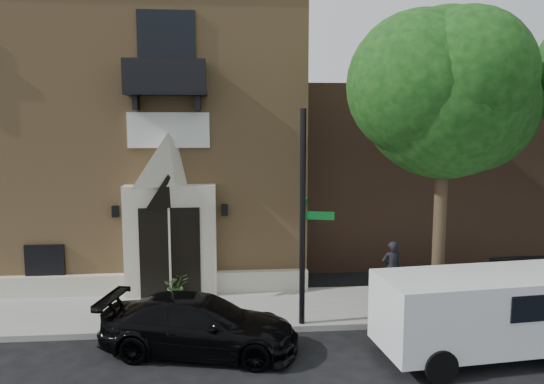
{
  "coord_description": "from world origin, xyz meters",
  "views": [
    {
      "loc": [
        0.57,
        -12.35,
        5.15
      ],
      "look_at": [
        1.86,
        2.0,
        3.22
      ],
      "focal_mm": 35.0,
      "sensor_mm": 36.0,
      "label": 1
    }
  ],
  "objects_px": {
    "fire_hydrant": "(377,307)",
    "dumpster": "(536,286)",
    "street_sign": "(303,218)",
    "pedestrian_near": "(392,269)",
    "black_sedan": "(200,325)",
    "cargo_van": "(491,311)"
  },
  "relations": [
    {
      "from": "fire_hydrant",
      "to": "dumpster",
      "type": "relative_size",
      "value": 0.36
    },
    {
      "from": "fire_hydrant",
      "to": "dumpster",
      "type": "xyz_separation_m",
      "value": [
        4.39,
        0.32,
        0.31
      ]
    },
    {
      "from": "street_sign",
      "to": "cargo_van",
      "type": "bearing_deg",
      "value": -10.8
    },
    {
      "from": "street_sign",
      "to": "black_sedan",
      "type": "bearing_deg",
      "value": -139.02
    },
    {
      "from": "black_sedan",
      "to": "street_sign",
      "type": "distance_m",
      "value": 3.5
    },
    {
      "from": "dumpster",
      "to": "pedestrian_near",
      "type": "height_order",
      "value": "pedestrian_near"
    },
    {
      "from": "fire_hydrant",
      "to": "dumpster",
      "type": "height_order",
      "value": "dumpster"
    },
    {
      "from": "street_sign",
      "to": "fire_hydrant",
      "type": "xyz_separation_m",
      "value": [
        1.9,
        -0.01,
        -2.31
      ]
    },
    {
      "from": "fire_hydrant",
      "to": "black_sedan",
      "type": "bearing_deg",
      "value": -165.4
    },
    {
      "from": "cargo_van",
      "to": "fire_hydrant",
      "type": "relative_size",
      "value": 6.41
    },
    {
      "from": "fire_hydrant",
      "to": "dumpster",
      "type": "bearing_deg",
      "value": 4.22
    },
    {
      "from": "fire_hydrant",
      "to": "pedestrian_near",
      "type": "height_order",
      "value": "pedestrian_near"
    },
    {
      "from": "dumpster",
      "to": "fire_hydrant",
      "type": "bearing_deg",
      "value": -177.26
    },
    {
      "from": "black_sedan",
      "to": "fire_hydrant",
      "type": "height_order",
      "value": "black_sedan"
    },
    {
      "from": "black_sedan",
      "to": "cargo_van",
      "type": "bearing_deg",
      "value": -84.71
    },
    {
      "from": "pedestrian_near",
      "to": "fire_hydrant",
      "type": "bearing_deg",
      "value": 60.96
    },
    {
      "from": "street_sign",
      "to": "dumpster",
      "type": "xyz_separation_m",
      "value": [
        6.29,
        0.32,
        -1.99
      ]
    },
    {
      "from": "street_sign",
      "to": "fire_hydrant",
      "type": "relative_size",
      "value": 7.13
    },
    {
      "from": "dumpster",
      "to": "black_sedan",
      "type": "bearing_deg",
      "value": -171.98
    },
    {
      "from": "dumpster",
      "to": "street_sign",
      "type": "bearing_deg",
      "value": -178.59
    },
    {
      "from": "cargo_van",
      "to": "fire_hydrant",
      "type": "xyz_separation_m",
      "value": [
        -1.94,
        1.95,
        -0.53
      ]
    },
    {
      "from": "cargo_van",
      "to": "fire_hydrant",
      "type": "distance_m",
      "value": 2.8
    }
  ]
}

